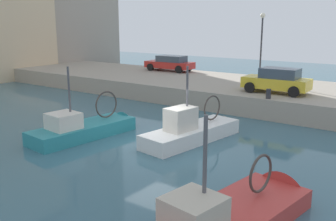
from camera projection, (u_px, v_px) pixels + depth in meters
water_surface at (161, 146)px, 17.09m from camera, size 80.00×80.00×0.00m
quay_wall at (263, 94)px, 26.00m from camera, size 9.00×56.00×1.20m
fishing_boat_teal at (89, 133)px, 18.59m from camera, size 6.19×2.40×4.25m
fishing_boat_white at (196, 137)px, 17.96m from camera, size 6.32×2.48×4.24m
parked_car_yellow at (277, 80)px, 23.05m from camera, size 1.99×3.97×1.52m
parked_car_red at (170, 63)px, 33.36m from camera, size 2.01×4.41×1.35m
mooring_bollard_mid at (268, 94)px, 21.39m from camera, size 0.28×0.28×0.55m
quay_streetlamp at (262, 36)px, 26.84m from camera, size 0.36×0.36×4.83m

